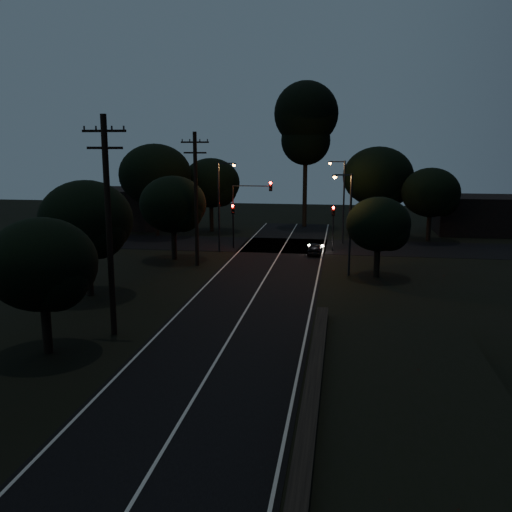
% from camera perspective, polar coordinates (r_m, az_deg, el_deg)
% --- Properties ---
extents(road_surface, '(60.00, 70.00, 0.03)m').
position_cam_1_polar(road_surface, '(44.04, 1.40, -1.40)').
color(road_surface, black).
rests_on(road_surface, ground).
extents(retaining_wall, '(6.93, 26.00, 1.60)m').
position_cam_1_polar(retaining_wall, '(17.23, 16.10, -20.77)').
color(retaining_wall, black).
rests_on(retaining_wall, ground).
extents(utility_pole_mid, '(2.20, 0.30, 11.00)m').
position_cam_1_polar(utility_pole_mid, '(29.13, -14.52, 3.20)').
color(utility_pole_mid, black).
rests_on(utility_pole_mid, ground).
extents(utility_pole_far, '(2.20, 0.30, 10.50)m').
position_cam_1_polar(utility_pole_far, '(45.18, -6.03, 5.90)').
color(utility_pole_far, black).
rests_on(utility_pole_far, ground).
extents(tree_left_b, '(5.00, 5.00, 6.36)m').
position_cam_1_polar(tree_left_b, '(27.46, -20.39, -1.05)').
color(tree_left_b, black).
rests_on(tree_left_b, ground).
extents(tree_left_c, '(5.85, 5.85, 7.39)m').
position_cam_1_polar(tree_left_c, '(37.23, -16.40, 3.28)').
color(tree_left_c, black).
rests_on(tree_left_c, ground).
extents(tree_left_d, '(5.53, 5.53, 7.02)m').
position_cam_1_polar(tree_left_d, '(47.70, -8.12, 4.99)').
color(tree_left_d, black).
rests_on(tree_left_d, ground).
extents(tree_far_nw, '(6.35, 6.35, 8.05)m').
position_cam_1_polar(tree_far_nw, '(63.16, -4.35, 7.18)').
color(tree_far_nw, black).
rests_on(tree_far_nw, ground).
extents(tree_far_w, '(7.53, 7.53, 9.60)m').
position_cam_1_polar(tree_far_w, '(60.57, -9.85, 7.85)').
color(tree_far_w, black).
rests_on(tree_far_w, ground).
extents(tree_far_ne, '(7.36, 7.36, 9.31)m').
position_cam_1_polar(tree_far_ne, '(61.58, 12.36, 7.61)').
color(tree_far_ne, black).
rests_on(tree_far_ne, ground).
extents(tree_far_e, '(5.73, 5.73, 7.27)m').
position_cam_1_polar(tree_far_e, '(59.25, 17.28, 5.96)').
color(tree_far_e, black).
rests_on(tree_far_e, ground).
extents(tree_right_a, '(4.62, 4.62, 5.88)m').
position_cam_1_polar(tree_right_a, '(41.91, 12.37, 2.98)').
color(tree_right_a, black).
rests_on(tree_right_a, ground).
extents(tall_pine, '(7.29, 7.29, 16.57)m').
position_cam_1_polar(tall_pine, '(66.70, 5.02, 13.18)').
color(tall_pine, black).
rests_on(tall_pine, ground).
extents(building_left, '(10.00, 8.00, 4.40)m').
position_cam_1_polar(building_left, '(68.82, -13.09, 4.73)').
color(building_left, black).
rests_on(building_left, ground).
extents(building_right, '(9.00, 7.00, 4.00)m').
position_cam_1_polar(building_right, '(66.57, 21.33, 3.87)').
color(building_right, black).
rests_on(building_right, ground).
extents(signal_left, '(0.28, 0.35, 4.10)m').
position_cam_1_polar(signal_left, '(52.90, -2.31, 3.83)').
color(signal_left, black).
rests_on(signal_left, ground).
extents(signal_right, '(0.28, 0.35, 4.10)m').
position_cam_1_polar(signal_right, '(51.95, 7.72, 3.61)').
color(signal_right, black).
rests_on(signal_right, ground).
extents(signal_mast, '(3.70, 0.35, 6.25)m').
position_cam_1_polar(signal_mast, '(52.44, -0.50, 5.43)').
color(signal_mast, black).
rests_on(signal_mast, ground).
extents(streetlight_a, '(1.66, 0.26, 8.00)m').
position_cam_1_polar(streetlight_a, '(50.91, -3.54, 5.57)').
color(streetlight_a, black).
rests_on(streetlight_a, ground).
extents(streetlight_b, '(1.66, 0.26, 8.00)m').
position_cam_1_polar(streetlight_b, '(55.73, 8.58, 5.95)').
color(streetlight_b, black).
rests_on(streetlight_b, ground).
extents(streetlight_c, '(1.46, 0.26, 7.50)m').
position_cam_1_polar(streetlight_c, '(41.84, 9.19, 3.83)').
color(streetlight_c, black).
rests_on(streetlight_c, ground).
extents(car, '(1.23, 3.06, 1.04)m').
position_cam_1_polar(car, '(50.34, 5.91, 0.74)').
color(car, black).
rests_on(car, ground).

